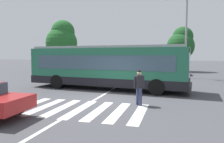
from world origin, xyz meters
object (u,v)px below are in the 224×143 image
object	(u,v)px
parked_car_white	(156,68)
background_tree_right	(181,43)
twin_arm_street_lamp	(186,27)
parked_car_charcoal	(134,68)
parked_car_silver	(179,68)
city_transit_bus	(106,67)
background_tree_left	(62,40)
pedestrian_crossing_street	(139,85)

from	to	relation	value
parked_car_white	background_tree_right	distance (m)	7.07
parked_car_white	twin_arm_street_lamp	xyz separation A→B (m)	(3.27, -3.70, 4.55)
parked_car_charcoal	parked_car_silver	bearing A→B (deg)	7.26
parked_car_charcoal	parked_car_white	distance (m)	2.83
city_transit_bus	parked_car_silver	bearing A→B (deg)	67.97
background_tree_left	background_tree_right	distance (m)	17.60
parked_car_silver	background_tree_right	distance (m)	6.14
parked_car_silver	parked_car_white	bearing A→B (deg)	-174.92
pedestrian_crossing_street	parked_car_white	bearing A→B (deg)	91.32
parked_car_silver	background_tree_left	bearing A→B (deg)	174.83
background_tree_left	twin_arm_street_lamp	bearing A→B (deg)	-17.51
city_transit_bus	background_tree_left	size ratio (longest dim) A/B	1.53
city_transit_bus	background_tree_left	xyz separation A→B (m)	(-11.47, 14.73, 3.11)
city_transit_bus	parked_car_charcoal	world-z (taller)	city_transit_bus
pedestrian_crossing_street	parked_car_white	distance (m)	17.35
twin_arm_street_lamp	background_tree_right	bearing A→B (deg)	90.80
parked_car_charcoal	background_tree_right	distance (m)	8.97
parked_car_white	parked_car_silver	world-z (taller)	same
pedestrian_crossing_street	parked_car_charcoal	size ratio (longest dim) A/B	0.38
parked_car_white	pedestrian_crossing_street	bearing A→B (deg)	-88.68
city_transit_bus	parked_car_charcoal	bearing A→B (deg)	90.90
parked_car_silver	background_tree_right	xyz separation A→B (m)	(0.39, 5.17, 3.29)
pedestrian_crossing_street	background_tree_left	bearing A→B (deg)	127.13
parked_car_charcoal	twin_arm_street_lamp	distance (m)	8.24
twin_arm_street_lamp	parked_car_white	bearing A→B (deg)	131.42
background_tree_left	background_tree_right	size ratio (longest dim) A/B	1.17
parked_car_white	parked_car_silver	distance (m)	2.76
parked_car_charcoal	background_tree_right	bearing A→B (deg)	44.71
pedestrian_crossing_street	background_tree_right	distance (m)	23.12
twin_arm_street_lamp	background_tree_right	distance (m)	9.20
pedestrian_crossing_street	twin_arm_street_lamp	size ratio (longest dim) A/B	0.20
city_transit_bus	background_tree_right	bearing A→B (deg)	72.66
city_transit_bus	parked_car_silver	world-z (taller)	city_transit_bus
twin_arm_street_lamp	background_tree_left	size ratio (longest dim) A/B	1.13
city_transit_bus	parked_car_white	bearing A→B (deg)	78.67
parked_car_white	city_transit_bus	bearing A→B (deg)	-101.33
parked_car_silver	pedestrian_crossing_street	bearing A→B (deg)	-97.60
city_transit_bus	background_tree_right	size ratio (longest dim) A/B	1.79
city_transit_bus	background_tree_left	distance (m)	18.92
parked_car_silver	parked_car_charcoal	bearing A→B (deg)	-172.74
city_transit_bus	background_tree_right	world-z (taller)	background_tree_right
city_transit_bus	parked_car_white	xyz separation A→B (m)	(2.60, 12.96, -0.82)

